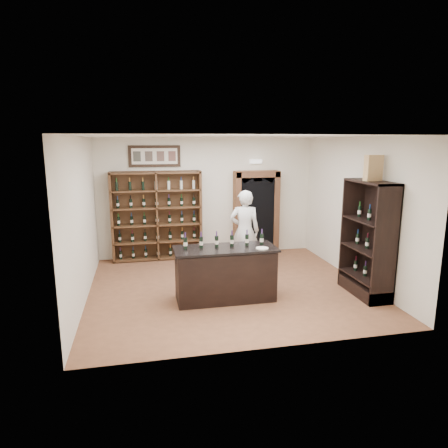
{
  "coord_description": "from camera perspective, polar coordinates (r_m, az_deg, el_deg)",
  "views": [
    {
      "loc": [
        -1.68,
        -7.49,
        2.92
      ],
      "look_at": [
        -0.03,
        0.3,
        1.25
      ],
      "focal_mm": 32.0,
      "sensor_mm": 36.0,
      "label": 1
    }
  ],
  "objects": [
    {
      "name": "plate",
      "position": [
        7.27,
        5.47,
        -3.47
      ],
      "size": [
        0.23,
        0.23,
        0.02
      ],
      "primitive_type": "cylinder",
      "color": "beige",
      "rests_on": "tasting_counter"
    },
    {
      "name": "tasting_counter",
      "position": [
        7.46,
        0.18,
        -7.16
      ],
      "size": [
        1.88,
        0.78,
        1.0
      ],
      "color": "black",
      "rests_on": "ground"
    },
    {
      "name": "counter_bottle_5",
      "position": [
        7.54,
        5.41,
        -2.15
      ],
      "size": [
        0.07,
        0.07,
        0.3
      ],
      "color": "black",
      "rests_on": "tasting_counter"
    },
    {
      "name": "ceiling",
      "position": [
        7.68,
        0.72,
        12.42
      ],
      "size": [
        5.5,
        5.5,
        0.0
      ],
      "primitive_type": "plane",
      "rotation": [
        3.14,
        0.0,
        0.0
      ],
      "color": "white",
      "rests_on": "wall_back"
    },
    {
      "name": "emergency_light",
      "position": [
        10.35,
        4.57,
        8.9
      ],
      "size": [
        0.3,
        0.1,
        0.1
      ],
      "primitive_type": "cube",
      "color": "white",
      "rests_on": "wall_back"
    },
    {
      "name": "counter_bottle_4",
      "position": [
        7.46,
        3.29,
        -2.26
      ],
      "size": [
        0.07,
        0.07,
        0.3
      ],
      "color": "black",
      "rests_on": "tasting_counter"
    },
    {
      "name": "floor",
      "position": [
        8.22,
        0.67,
        -9.0
      ],
      "size": [
        5.5,
        5.5,
        0.0
      ],
      "primitive_type": "plane",
      "color": "brown",
      "rests_on": "ground"
    },
    {
      "name": "wine_crate",
      "position": [
        7.82,
        20.56,
        7.51
      ],
      "size": [
        0.34,
        0.17,
        0.47
      ],
      "primitive_type": "cube",
      "rotation": [
        0.0,
        0.0,
        0.11
      ],
      "color": "tan",
      "rests_on": "side_cabinet"
    },
    {
      "name": "counter_bottle_2",
      "position": [
        7.33,
        -1.06,
        -2.49
      ],
      "size": [
        0.07,
        0.07,
        0.3
      ],
      "color": "black",
      "rests_on": "tasting_counter"
    },
    {
      "name": "wall_right",
      "position": [
        8.82,
        18.41,
        1.95
      ],
      "size": [
        0.04,
        5.0,
        3.0
      ],
      "primitive_type": "cube",
      "color": "silver",
      "rests_on": "ground"
    },
    {
      "name": "counter_bottle_3",
      "position": [
        7.39,
        1.14,
        -2.38
      ],
      "size": [
        0.07,
        0.07,
        0.3
      ],
      "color": "black",
      "rests_on": "tasting_counter"
    },
    {
      "name": "arched_doorway",
      "position": [
        10.4,
        4.6,
        1.92
      ],
      "size": [
        1.17,
        0.35,
        2.17
      ],
      "color": "black",
      "rests_on": "ground"
    },
    {
      "name": "wine_shelf",
      "position": [
        10.0,
        -9.56,
        1.17
      ],
      "size": [
        2.2,
        0.38,
        2.2
      ],
      "color": "#51311B",
      "rests_on": "ground"
    },
    {
      "name": "framed_picture",
      "position": [
        9.98,
        -9.89,
        9.52
      ],
      "size": [
        1.25,
        0.04,
        0.52
      ],
      "primitive_type": "cube",
      "color": "black",
      "rests_on": "wall_back"
    },
    {
      "name": "shopkeeper",
      "position": [
        8.99,
        2.94,
        -1.0
      ],
      "size": [
        0.76,
        0.58,
        1.85
      ],
      "primitive_type": "imported",
      "rotation": [
        0.0,
        0.0,
        2.93
      ],
      "color": "silver",
      "rests_on": "ground"
    },
    {
      "name": "counter_bottle_1",
      "position": [
        7.28,
        -3.28,
        -2.6
      ],
      "size": [
        0.07,
        0.07,
        0.3
      ],
      "color": "black",
      "rests_on": "tasting_counter"
    },
    {
      "name": "side_cabinet",
      "position": [
        8.12,
        19.87,
        -4.38
      ],
      "size": [
        0.48,
        1.2,
        2.2
      ],
      "color": "black",
      "rests_on": "ground"
    },
    {
      "name": "wall_back",
      "position": [
        10.23,
        -2.38,
        3.83
      ],
      "size": [
        5.5,
        0.04,
        3.0
      ],
      "primitive_type": "cube",
      "color": "silver",
      "rests_on": "ground"
    },
    {
      "name": "counter_bottle_0",
      "position": [
        7.25,
        -5.54,
        -2.71
      ],
      "size": [
        0.07,
        0.07,
        0.3
      ],
      "color": "black",
      "rests_on": "tasting_counter"
    },
    {
      "name": "wall_left",
      "position": [
        7.7,
        -19.7,
        0.5
      ],
      "size": [
        0.04,
        5.0,
        3.0
      ],
      "primitive_type": "cube",
      "color": "silver",
      "rests_on": "ground"
    }
  ]
}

